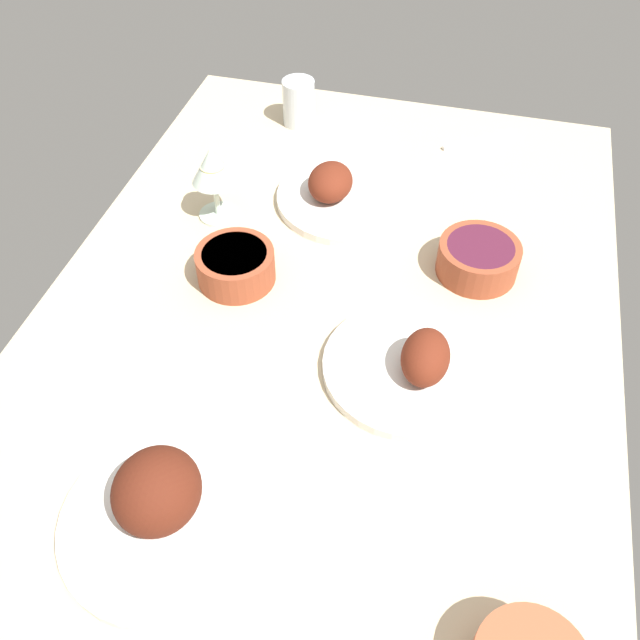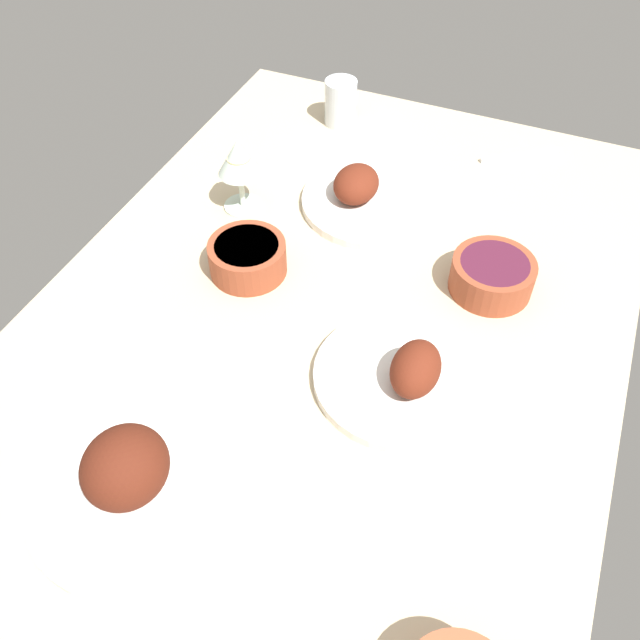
# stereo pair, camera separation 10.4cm
# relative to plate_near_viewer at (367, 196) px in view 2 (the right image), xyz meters

# --- Properties ---
(dining_table) EXTENTS (1.40, 0.90, 0.04)m
(dining_table) POSITION_rel_plate_near_viewer_xyz_m (0.32, 0.04, -0.04)
(dining_table) COLOR #C6B28E
(dining_table) RESTS_ON ground
(plate_near_viewer) EXTENTS (0.26, 0.26, 0.08)m
(plate_near_viewer) POSITION_rel_plate_near_viewer_xyz_m (0.00, 0.00, 0.00)
(plate_near_viewer) COLOR silver
(plate_near_viewer) RESTS_ON dining_table
(plate_far_side) EXTENTS (0.26, 0.26, 0.11)m
(plate_far_side) POSITION_rel_plate_near_viewer_xyz_m (0.67, -0.06, 0.01)
(plate_far_side) COLOR silver
(plate_far_side) RESTS_ON dining_table
(plate_center_main) EXTENTS (0.25, 0.25, 0.08)m
(plate_center_main) POSITION_rel_plate_near_viewer_xyz_m (0.37, 0.19, 0.00)
(plate_center_main) COLOR silver
(plate_center_main) RESTS_ON dining_table
(bowl_onions) EXTENTS (0.13, 0.13, 0.06)m
(bowl_onions) POSITION_rel_plate_near_viewer_xyz_m (0.13, 0.26, 0.01)
(bowl_onions) COLOR brown
(bowl_onions) RESTS_ON dining_table
(bowl_sauce) EXTENTS (0.13, 0.13, 0.06)m
(bowl_sauce) POSITION_rel_plate_near_viewer_xyz_m (0.24, -0.12, 0.01)
(bowl_sauce) COLOR brown
(bowl_sauce) RESTS_ON dining_table
(wine_glass) EXTENTS (0.08, 0.08, 0.14)m
(wine_glass) POSITION_rel_plate_near_viewer_xyz_m (0.09, -0.21, 0.08)
(wine_glass) COLOR silver
(wine_glass) RESTS_ON dining_table
(water_tumbler) EXTENTS (0.07, 0.07, 0.09)m
(water_tumbler) POSITION_rel_plate_near_viewer_xyz_m (-0.24, -0.15, 0.03)
(water_tumbler) COLOR silver
(water_tumbler) RESTS_ON dining_table
(fork_loose) EXTENTS (0.10, 0.14, 0.01)m
(fork_loose) POSITION_rel_plate_near_viewer_xyz_m (-0.26, 0.23, -0.02)
(fork_loose) COLOR silver
(fork_loose) RESTS_ON dining_table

